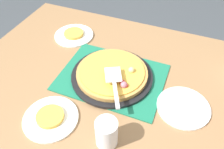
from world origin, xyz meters
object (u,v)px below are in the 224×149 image
pizza_pan (112,76)px  pizza_server (114,83)px  plate_side (183,107)px  served_slice_left (50,116)px  served_slice_right (74,33)px  cup_far (107,133)px  plate_far_right (74,35)px  plate_near_left (51,118)px  pizza (112,73)px

pizza_pan → pizza_server: 0.11m
plate_side → served_slice_left: (0.48, 0.25, 0.01)m
served_slice_right → cup_far: (-0.43, 0.54, 0.04)m
plate_side → served_slice_right: size_ratio=2.00×
plate_side → plate_far_right: bearing=-22.8°
plate_near_left → served_slice_left: bearing=0.0°
plate_side → pizza_server: size_ratio=0.98×
pizza → plate_side: 0.34m
plate_side → plate_near_left: bearing=27.6°
pizza → plate_far_right: pizza is taller
served_slice_left → pizza_server: pizza_server is taller
cup_far → plate_far_right: bearing=-51.5°
pizza_pan → plate_near_left: size_ratio=1.73×
plate_far_right → cup_far: 0.69m
plate_side → pizza_server: bearing=6.4°
served_slice_left → cup_far: (-0.25, 0.01, 0.04)m
pizza → served_slice_left: size_ratio=3.00×
plate_side → pizza_server: 0.31m
pizza_pan → plate_far_right: 0.40m
plate_near_left → served_slice_right: 0.56m
plate_near_left → cup_far: (-0.25, 0.01, 0.06)m
pizza_pan → cup_far: size_ratio=3.17×
served_slice_left → pizza_server: 0.29m
served_slice_left → cup_far: bearing=178.3°
pizza → plate_far_right: 0.40m
plate_far_right → cup_far: cup_far is taller
plate_far_right → served_slice_left: 0.56m
plate_side → cup_far: cup_far is taller
pizza → pizza_pan: bearing=-31.3°
plate_far_right → plate_side: (-0.67, 0.28, 0.00)m
pizza → cup_far: (-0.10, 0.31, 0.03)m
plate_side → pizza: bearing=-8.7°
served_slice_left → pizza_server: (-0.19, -0.22, 0.05)m
plate_near_left → plate_side: 0.54m
pizza_pan → pizza: 0.02m
plate_far_right → cup_far: (-0.43, 0.54, 0.06)m
plate_near_left → served_slice_left: (0.00, 0.00, 0.01)m
pizza → served_slice_left: pizza is taller
pizza → plate_near_left: pizza is taller
plate_side → cup_far: (0.24, 0.26, 0.06)m
pizza_server → served_slice_right: bearing=-40.3°
pizza_pan → served_slice_right: (0.33, -0.23, 0.01)m
pizza_pan → cup_far: cup_far is taller
pizza_pan → plate_far_right: pizza_pan is taller
pizza_pan → pizza_server: pizza_server is taller
pizza_pan → plate_far_right: size_ratio=1.73×
plate_far_right → cup_far: size_ratio=1.83×
pizza_pan → pizza: (-0.00, 0.00, 0.02)m
pizza_pan → pizza_server: size_ratio=1.70×
pizza → served_slice_left: bearing=64.8°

